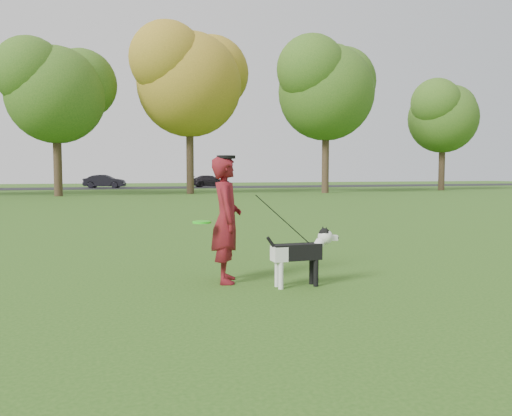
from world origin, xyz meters
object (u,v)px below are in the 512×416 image
object	(u,v)px
dog	(302,250)
car_right	(210,181)
man	(226,220)
car_mid	(105,181)

from	to	relation	value
dog	car_right	distance (m)	41.06
man	dog	distance (m)	1.04
man	dog	xyz separation A→B (m)	(0.83, -0.51, -0.36)
man	car_mid	distance (m)	39.82
car_mid	car_right	distance (m)	9.52
dog	car_mid	xyz separation A→B (m)	(-1.75, 40.32, 0.15)
car_mid	dog	bearing A→B (deg)	-161.03
dog	car_mid	distance (m)	40.36
man	car_right	size ratio (longest dim) A/B	0.43
car_mid	man	bearing A→B (deg)	-162.19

